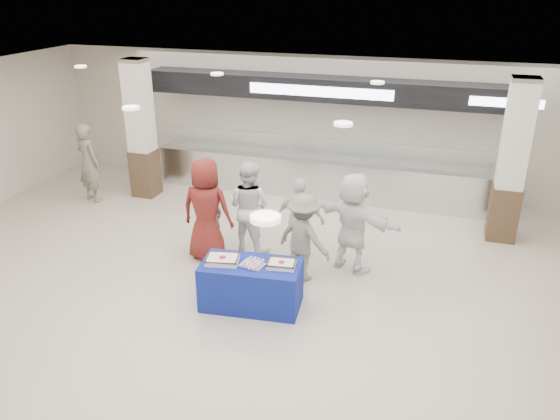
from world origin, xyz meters
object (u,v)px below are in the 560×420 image
(chef_short, at_px, (300,219))
(soldier_b, at_px, (304,238))
(chef_tall, at_px, (249,207))
(display_table, at_px, (251,285))
(cupcake_tray, at_px, (252,264))
(civilian_white, at_px, (353,222))
(civilian_maroon, at_px, (206,210))
(sheet_cake_right, at_px, (281,263))
(sheet_cake_left, at_px, (222,259))
(soldier_a, at_px, (209,209))
(soldier_bg, at_px, (89,162))

(chef_short, xyz_separation_m, soldier_b, (0.27, -0.74, 0.00))
(chef_tall, distance_m, chef_short, 1.00)
(display_table, bearing_deg, cupcake_tray, -46.75)
(civilian_white, bearing_deg, soldier_b, 62.96)
(civilian_maroon, distance_m, chef_short, 1.71)
(cupcake_tray, bearing_deg, chef_short, 82.08)
(cupcake_tray, relative_size, civilian_maroon, 0.21)
(sheet_cake_right, xyz_separation_m, civilian_maroon, (-1.80, 1.21, 0.17))
(display_table, relative_size, civilian_maroon, 0.80)
(sheet_cake_right, height_order, chef_short, chef_short)
(sheet_cake_left, xyz_separation_m, chef_short, (0.74, 1.89, -0.02))
(sheet_cake_right, bearing_deg, soldier_b, 85.25)
(soldier_a, height_order, chef_short, soldier_a)
(soldier_a, bearing_deg, sheet_cake_right, 165.72)
(civilian_maroon, distance_m, soldier_b, 1.90)
(display_table, distance_m, sheet_cake_left, 0.62)
(cupcake_tray, xyz_separation_m, civilian_maroon, (-1.36, 1.32, 0.19))
(sheet_cake_left, relative_size, chef_tall, 0.32)
(sheet_cake_right, distance_m, civilian_white, 1.78)
(chef_tall, distance_m, soldier_bg, 4.57)
(civilian_maroon, distance_m, soldier_bg, 4.19)
(display_table, height_order, civilian_maroon, civilian_maroon)
(display_table, bearing_deg, soldier_a, 125.57)
(sheet_cake_left, xyz_separation_m, soldier_b, (1.00, 1.15, -0.02))
(display_table, bearing_deg, civilian_maroon, 130.06)
(chef_tall, distance_m, civilian_white, 2.00)
(civilian_maroon, distance_m, civilian_white, 2.64)
(civilian_maroon, bearing_deg, soldier_bg, -26.94)
(display_table, height_order, soldier_a, soldier_a)
(chef_short, bearing_deg, sheet_cake_right, 101.68)
(soldier_bg, bearing_deg, chef_short, -172.11)
(display_table, relative_size, sheet_cake_right, 3.32)
(sheet_cake_left, distance_m, sheet_cake_right, 0.93)
(sheet_cake_left, relative_size, soldier_bg, 0.30)
(chef_short, distance_m, soldier_b, 0.79)
(chef_tall, distance_m, soldier_b, 1.48)
(sheet_cake_right, relative_size, soldier_bg, 0.25)
(chef_tall, height_order, soldier_bg, soldier_bg)
(chef_tall, bearing_deg, civilian_maroon, 54.08)
(display_table, relative_size, cupcake_tray, 3.84)
(sheet_cake_left, distance_m, civilian_white, 2.45)
(sheet_cake_left, xyz_separation_m, soldier_a, (-1.00, 1.71, 0.02))
(sheet_cake_left, relative_size, civilian_maroon, 0.29)
(cupcake_tray, height_order, chef_short, chef_short)
(sheet_cake_right, height_order, soldier_bg, soldier_bg)
(sheet_cake_right, distance_m, chef_short, 1.75)
(civilian_maroon, xyz_separation_m, soldier_a, (-0.12, 0.35, -0.15))
(sheet_cake_left, bearing_deg, soldier_a, 120.23)
(cupcake_tray, relative_size, chef_tall, 0.23)
(sheet_cake_right, bearing_deg, chef_short, 95.97)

